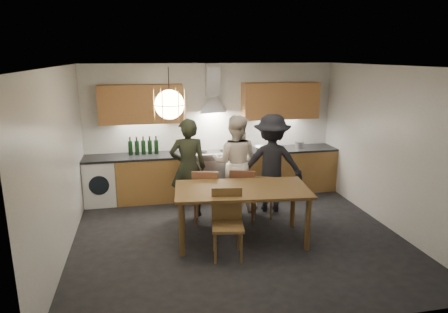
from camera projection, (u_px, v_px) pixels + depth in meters
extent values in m
plane|color=black|center=(238.00, 237.00, 6.23)|extent=(5.00, 5.00, 0.00)
cube|color=white|center=(212.00, 129.00, 8.04)|extent=(5.00, 0.02, 2.60)
cube|color=white|center=(296.00, 213.00, 3.78)|extent=(5.00, 0.02, 2.60)
cube|color=white|center=(60.00, 165.00, 5.41)|extent=(0.02, 4.50, 2.60)
cube|color=white|center=(390.00, 148.00, 6.41)|extent=(0.02, 4.50, 2.60)
cube|color=white|center=(239.00, 66.00, 5.59)|extent=(5.00, 4.50, 0.02)
cube|color=#BA8747|center=(155.00, 178.00, 7.74)|extent=(1.45, 0.60, 0.86)
cube|color=#BA8747|center=(285.00, 170.00, 8.27)|extent=(2.05, 0.60, 0.86)
cube|color=white|center=(101.00, 182.00, 7.54)|extent=(0.58, 0.58, 0.85)
cube|color=black|center=(138.00, 157.00, 7.57)|extent=(2.05, 0.62, 0.04)
cube|color=black|center=(286.00, 149.00, 8.16)|extent=(2.05, 0.62, 0.04)
cube|color=silver|center=(215.00, 176.00, 7.98)|extent=(0.90, 0.60, 0.80)
cube|color=black|center=(218.00, 181.00, 7.72)|extent=(0.78, 0.02, 0.42)
cube|color=slate|center=(215.00, 155.00, 7.87)|extent=(0.90, 0.60, 0.08)
cube|color=silver|center=(217.00, 155.00, 7.61)|extent=(0.90, 0.08, 0.04)
cube|color=#C1844A|center=(141.00, 104.00, 7.47)|extent=(1.55, 0.35, 0.72)
cube|color=#C1844A|center=(280.00, 101.00, 8.01)|extent=(1.55, 0.35, 0.72)
cube|color=silver|center=(213.00, 80.00, 7.68)|extent=(0.26, 0.22, 0.62)
cylinder|color=black|center=(169.00, 86.00, 5.36)|extent=(0.01, 0.01, 0.50)
sphere|color=#FFE0A5|center=(169.00, 105.00, 5.42)|extent=(0.40, 0.40, 0.40)
torus|color=gold|center=(169.00, 105.00, 5.42)|extent=(0.43, 0.43, 0.01)
cube|color=brown|center=(242.00, 190.00, 5.93)|extent=(2.07, 1.20, 0.04)
cylinder|color=brown|center=(182.00, 230.00, 5.55)|extent=(0.08, 0.08, 0.79)
cylinder|color=brown|center=(182.00, 208.00, 6.34)|extent=(0.08, 0.08, 0.79)
cylinder|color=brown|center=(308.00, 224.00, 5.72)|extent=(0.08, 0.08, 0.79)
cylinder|color=brown|center=(293.00, 204.00, 6.50)|extent=(0.08, 0.08, 0.79)
cube|color=brown|center=(206.00, 196.00, 6.67)|extent=(0.52, 0.52, 0.04)
cube|color=brown|center=(205.00, 186.00, 6.42)|extent=(0.42, 0.15, 0.47)
cylinder|color=brown|center=(217.00, 206.00, 6.89)|extent=(0.04, 0.04, 0.44)
cylinder|color=brown|center=(216.00, 214.00, 6.56)|extent=(0.04, 0.04, 0.44)
cylinder|color=brown|center=(197.00, 206.00, 6.91)|extent=(0.04, 0.04, 0.44)
cylinder|color=brown|center=(195.00, 213.00, 6.57)|extent=(0.04, 0.04, 0.44)
cube|color=brown|center=(243.00, 195.00, 6.76)|extent=(0.54, 0.54, 0.04)
cube|color=brown|center=(242.00, 184.00, 6.52)|extent=(0.41, 0.19, 0.46)
cylinder|color=brown|center=(254.00, 205.00, 6.96)|extent=(0.04, 0.04, 0.43)
cylinder|color=brown|center=(252.00, 212.00, 6.63)|extent=(0.04, 0.04, 0.43)
cylinder|color=brown|center=(235.00, 204.00, 7.01)|extent=(0.04, 0.04, 0.43)
cylinder|color=brown|center=(232.00, 211.00, 6.69)|extent=(0.04, 0.04, 0.43)
cube|color=brown|center=(263.00, 197.00, 6.87)|extent=(0.46, 0.46, 0.03)
cube|color=brown|center=(263.00, 188.00, 6.66)|extent=(0.35, 0.16, 0.39)
cylinder|color=brown|center=(272.00, 205.00, 7.03)|extent=(0.03, 0.03, 0.37)
cylinder|color=brown|center=(271.00, 211.00, 6.76)|extent=(0.03, 0.03, 0.37)
cylinder|color=brown|center=(255.00, 204.00, 7.08)|extent=(0.03, 0.03, 0.37)
cylinder|color=brown|center=(254.00, 210.00, 6.80)|extent=(0.03, 0.03, 0.37)
cube|color=brown|center=(228.00, 226.00, 5.49)|extent=(0.49, 0.49, 0.04)
cube|color=brown|center=(227.00, 204.00, 5.62)|extent=(0.43, 0.11, 0.47)
cylinder|color=brown|center=(215.00, 249.00, 5.37)|extent=(0.04, 0.04, 0.44)
cylinder|color=brown|center=(215.00, 237.00, 5.71)|extent=(0.04, 0.04, 0.44)
cylinder|color=brown|center=(241.00, 248.00, 5.39)|extent=(0.04, 0.04, 0.44)
cylinder|color=brown|center=(239.00, 237.00, 5.73)|extent=(0.04, 0.04, 0.44)
imported|color=black|center=(188.00, 168.00, 6.87)|extent=(0.65, 0.45, 1.73)
imported|color=silver|center=(235.00, 162.00, 7.23)|extent=(1.02, 0.91, 1.72)
imported|color=black|center=(271.00, 163.00, 7.13)|extent=(1.26, 0.90, 1.76)
imported|color=#ACADB0|center=(262.00, 148.00, 8.01)|extent=(0.36, 0.36, 0.07)
cylinder|color=#AEADB1|center=(299.00, 145.00, 8.18)|extent=(0.19, 0.19, 0.12)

